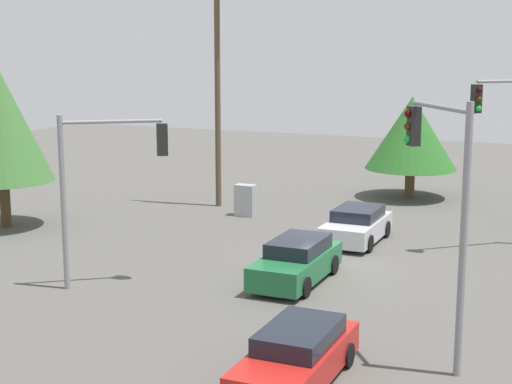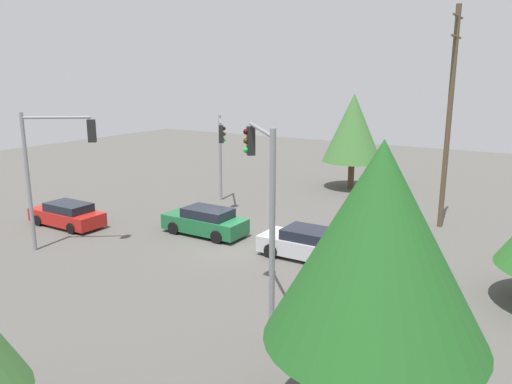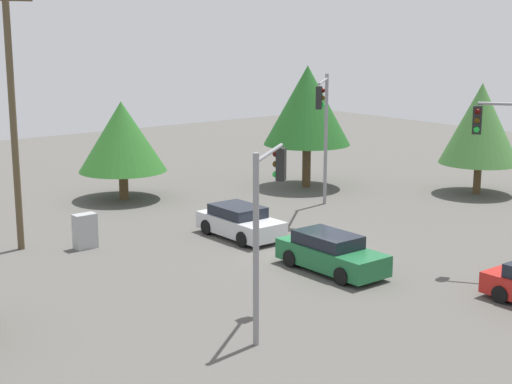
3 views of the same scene
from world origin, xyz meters
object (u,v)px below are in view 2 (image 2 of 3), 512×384
(sedan_green, at_px, (205,222))
(traffic_signal_cross, at_px, (221,145))
(sedan_red, at_px, (67,215))
(traffic_signal_main, at_px, (53,158))
(traffic_signal_aux, at_px, (262,189))
(electrical_cabinet, at_px, (402,219))
(sedan_silver, at_px, (306,243))

(sedan_green, xyz_separation_m, traffic_signal_cross, (5.54, 2.91, 3.20))
(sedan_red, xyz_separation_m, traffic_signal_main, (-2.69, -2.93, 3.83))
(sedan_red, distance_m, traffic_signal_cross, 10.12)
(sedan_red, xyz_separation_m, traffic_signal_aux, (-3.75, -15.01, 4.01))
(sedan_red, height_order, traffic_signal_main, traffic_signal_main)
(electrical_cabinet, bearing_deg, sedan_red, 118.33)
(sedan_red, height_order, traffic_signal_cross, traffic_signal_cross)
(traffic_signal_cross, xyz_separation_m, electrical_cabinet, (0.34, -11.63, -3.17))
(traffic_signal_aux, bearing_deg, sedan_silver, -28.63)
(sedan_red, xyz_separation_m, electrical_cabinet, (8.75, -16.23, 0.08))
(sedan_silver, relative_size, traffic_signal_cross, 0.74)
(traffic_signal_aux, bearing_deg, traffic_signal_main, 43.60)
(traffic_signal_aux, relative_size, electrical_cabinet, 4.61)
(traffic_signal_cross, distance_m, electrical_cabinet, 12.06)
(sedan_red, bearing_deg, traffic_signal_cross, -28.66)
(traffic_signal_main, relative_size, traffic_signal_aux, 0.97)
(sedan_green, bearing_deg, sedan_red, 110.92)
(sedan_silver, relative_size, traffic_signal_aux, 0.62)
(traffic_signal_main, distance_m, traffic_signal_cross, 11.23)
(traffic_signal_aux, distance_m, electrical_cabinet, 13.16)
(sedan_green, height_order, traffic_signal_aux, traffic_signal_aux)
(traffic_signal_cross, relative_size, electrical_cabinet, 3.87)
(traffic_signal_cross, bearing_deg, electrical_cabinet, 54.65)
(traffic_signal_aux, xyz_separation_m, electrical_cabinet, (12.51, -1.22, -3.92))
(sedan_red, xyz_separation_m, traffic_signal_cross, (8.41, -4.60, 3.25))
(sedan_green, bearing_deg, traffic_signal_cross, 27.68)
(traffic_signal_aux, bearing_deg, sedan_red, 34.59)
(sedan_green, relative_size, traffic_signal_aux, 0.67)
(sedan_red, bearing_deg, traffic_signal_main, -132.58)
(sedan_silver, height_order, traffic_signal_cross, traffic_signal_cross)
(sedan_silver, xyz_separation_m, sedan_red, (-2.58, 13.58, -0.03))
(sedan_green, distance_m, traffic_signal_main, 8.13)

